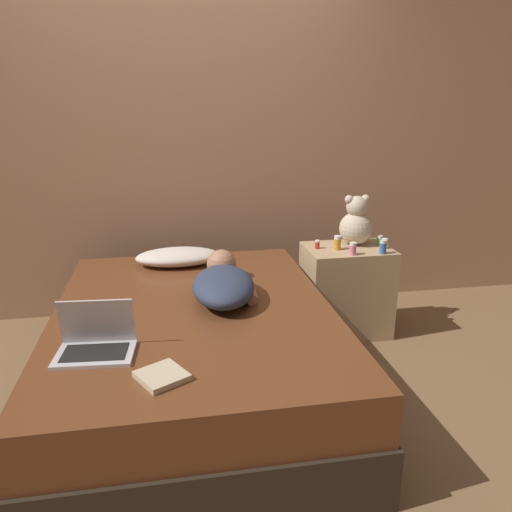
# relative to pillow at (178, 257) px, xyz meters

# --- Properties ---
(ground_plane) EXTENTS (12.00, 12.00, 0.00)m
(ground_plane) POSITION_rel_pillow_xyz_m (0.06, -0.71, -0.56)
(ground_plane) COLOR brown
(wall_back) EXTENTS (8.00, 0.06, 2.60)m
(wall_back) POSITION_rel_pillow_xyz_m (0.06, 0.52, 0.74)
(wall_back) COLOR tan
(wall_back) RESTS_ON ground_plane
(bed) EXTENTS (1.42, 1.91, 0.51)m
(bed) POSITION_rel_pillow_xyz_m (0.06, -0.71, -0.31)
(bed) COLOR #2D2319
(bed) RESTS_ON ground_plane
(nightstand) EXTENTS (0.55, 0.40, 0.60)m
(nightstand) POSITION_rel_pillow_xyz_m (1.10, -0.11, -0.26)
(nightstand) COLOR tan
(nightstand) RESTS_ON ground_plane
(pillow) EXTENTS (0.54, 0.29, 0.11)m
(pillow) POSITION_rel_pillow_xyz_m (0.00, 0.00, 0.00)
(pillow) COLOR beige
(pillow) RESTS_ON bed
(person_lying) EXTENTS (0.37, 0.71, 0.17)m
(person_lying) POSITION_rel_pillow_xyz_m (0.23, -0.59, 0.03)
(person_lying) COLOR #2D3851
(person_lying) RESTS_ON bed
(laptop) EXTENTS (0.33, 0.24, 0.22)m
(laptop) POSITION_rel_pillow_xyz_m (-0.37, -1.12, -0.00)
(laptop) COLOR silver
(laptop) RESTS_ON bed
(teddy_bear) EXTENTS (0.22, 0.22, 0.33)m
(teddy_bear) POSITION_rel_pillow_xyz_m (1.18, -0.03, 0.18)
(teddy_bear) COLOR beige
(teddy_bear) RESTS_ON nightstand
(bottle_red) EXTENTS (0.03, 0.03, 0.06)m
(bottle_red) POSITION_rel_pillow_xyz_m (0.90, -0.09, 0.06)
(bottle_red) COLOR #B72D2D
(bottle_red) RESTS_ON nightstand
(bottle_blue) EXTENTS (0.04, 0.04, 0.09)m
(bottle_blue) POSITION_rel_pillow_xyz_m (1.27, -0.27, 0.08)
(bottle_blue) COLOR #3866B2
(bottle_blue) RESTS_ON nightstand
(bottle_green) EXTENTS (0.04, 0.04, 0.07)m
(bottle_green) POSITION_rel_pillow_xyz_m (1.32, -0.10, 0.07)
(bottle_green) COLOR #3D8E4C
(bottle_green) RESTS_ON nightstand
(bottle_clear) EXTENTS (0.04, 0.04, 0.07)m
(bottle_clear) POSITION_rel_pillow_xyz_m (1.33, -0.16, 0.07)
(bottle_clear) COLOR silver
(bottle_clear) RESTS_ON nightstand
(bottle_amber) EXTENTS (0.05, 0.05, 0.09)m
(bottle_amber) POSITION_rel_pillow_xyz_m (1.02, -0.13, 0.08)
(bottle_amber) COLOR gold
(bottle_amber) RESTS_ON nightstand
(bottle_pink) EXTENTS (0.04, 0.04, 0.08)m
(bottle_pink) POSITION_rel_pillow_xyz_m (1.08, -0.26, 0.07)
(bottle_pink) COLOR pink
(bottle_pink) RESTS_ON nightstand
(book) EXTENTS (0.23, 0.23, 0.02)m
(book) POSITION_rel_pillow_xyz_m (-0.10, -1.38, -0.04)
(book) COLOR #C6B793
(book) RESTS_ON bed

